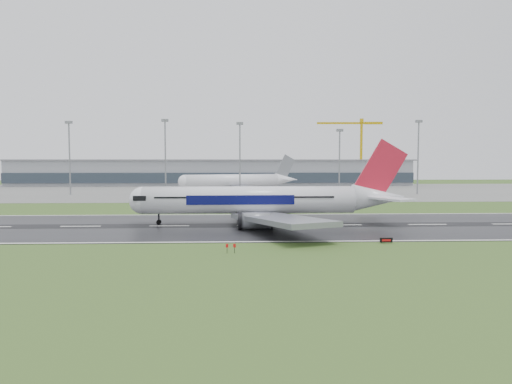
{
  "coord_description": "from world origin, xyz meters",
  "views": [
    {
      "loc": [
        15.71,
        -106.62,
        14.92
      ],
      "look_at": [
        20.35,
        12.0,
        7.0
      ],
      "focal_mm": 32.76,
      "sensor_mm": 36.0,
      "label": 1
    }
  ],
  "objects": [
    {
      "name": "main_airliner",
      "position": [
        22.98,
        2.8,
        9.68
      ],
      "size": [
        65.74,
        62.7,
        19.15
      ],
      "primitive_type": null,
      "rotation": [
        0.0,
        0.0,
        0.01
      ],
      "color": "white",
      "rests_on": "runway"
    },
    {
      "name": "floodmast_2",
      "position": [
        -16.04,
        100.0,
        15.99
      ],
      "size": [
        0.64,
        0.64,
        31.99
      ],
      "primitive_type": "cylinder",
      "color": "gray",
      "rests_on": "ground"
    },
    {
      "name": "floodmast_1",
      "position": [
        -57.49,
        100.0,
        15.51
      ],
      "size": [
        0.64,
        0.64,
        31.02
      ],
      "primitive_type": "cylinder",
      "color": "gray",
      "rests_on": "ground"
    },
    {
      "name": "parked_airliner",
      "position": [
        15.22,
        115.79,
        8.76
      ],
      "size": [
        73.04,
        70.37,
        17.37
      ],
      "primitive_type": null,
      "rotation": [
        0.0,
        0.0,
        0.3
      ],
      "color": "white",
      "rests_on": "apron"
    },
    {
      "name": "apron",
      "position": [
        0.0,
        125.0,
        0.04
      ],
      "size": [
        400.0,
        130.0,
        0.08
      ],
      "primitive_type": "cube",
      "color": "slate",
      "rests_on": "ground"
    },
    {
      "name": "runway",
      "position": [
        0.0,
        0.0,
        0.05
      ],
      "size": [
        400.0,
        45.0,
        0.1
      ],
      "primitive_type": "cube",
      "color": "black",
      "rests_on": "ground"
    },
    {
      "name": "floodmast_3",
      "position": [
        16.67,
        100.0,
        15.39
      ],
      "size": [
        0.64,
        0.64,
        30.77
      ],
      "primitive_type": "cylinder",
      "color": "gray",
      "rests_on": "ground"
    },
    {
      "name": "tower_crane",
      "position": [
        97.37,
        200.0,
        21.4
      ],
      "size": [
        43.28,
        4.33,
        42.79
      ],
      "primitive_type": null,
      "rotation": [
        0.0,
        0.0,
        -0.05
      ],
      "color": "#CBA008",
      "rests_on": "ground"
    },
    {
      "name": "terminal",
      "position": [
        0.0,
        185.0,
        7.5
      ],
      "size": [
        240.0,
        36.0,
        15.0
      ],
      "primitive_type": "cube",
      "color": "gray",
      "rests_on": "ground"
    },
    {
      "name": "floodmast_5",
      "position": [
        96.54,
        100.0,
        15.98
      ],
      "size": [
        0.64,
        0.64,
        31.96
      ],
      "primitive_type": "cylinder",
      "color": "gray",
      "rests_on": "ground"
    },
    {
      "name": "ground",
      "position": [
        0.0,
        0.0,
        0.0
      ],
      "size": [
        520.0,
        520.0,
        0.0
      ],
      "primitive_type": "plane",
      "color": "#34531E",
      "rests_on": "ground"
    },
    {
      "name": "floodmast_4",
      "position": [
        61.02,
        100.0,
        13.95
      ],
      "size": [
        0.64,
        0.64,
        27.91
      ],
      "primitive_type": "cylinder",
      "color": "gray",
      "rests_on": "ground"
    },
    {
      "name": "runway_sign",
      "position": [
        42.55,
        -23.94,
        0.52
      ],
      "size": [
        2.31,
        0.36,
        1.04
      ],
      "primitive_type": null,
      "rotation": [
        0.0,
        0.0,
        0.05
      ],
      "color": "black",
      "rests_on": "ground"
    }
  ]
}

